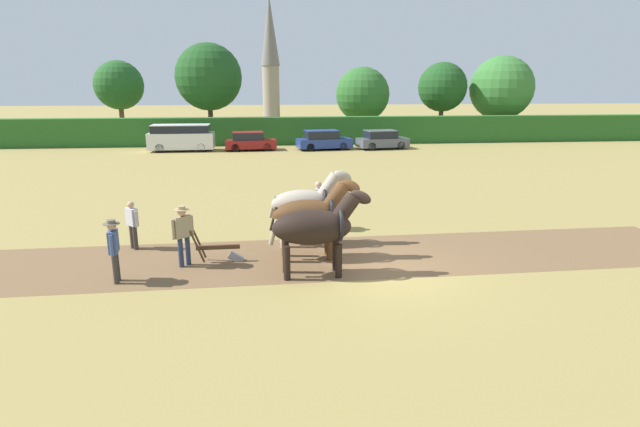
{
  "coord_description": "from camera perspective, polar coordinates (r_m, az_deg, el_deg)",
  "views": [
    {
      "loc": [
        -3.08,
        -12.62,
        4.99
      ],
      "look_at": [
        -1.44,
        2.37,
        1.1
      ],
      "focal_mm": 28.0,
      "sensor_mm": 36.0,
      "label": 1
    }
  ],
  "objects": [
    {
      "name": "plowed_furrow_strip",
      "position": [
        15.33,
        -21.37,
        -5.56
      ],
      "size": [
        34.81,
        4.38,
        0.01
      ],
      "primitive_type": "cube",
      "rotation": [
        0.0,
        0.0,
        0.01
      ],
      "color": "brown",
      "rests_on": "ground"
    },
    {
      "name": "hedgerow",
      "position": [
        43.75,
        -2.24,
        9.44
      ],
      "size": [
        68.39,
        1.42,
        2.33
      ],
      "primitive_type": "cube",
      "color": "#286023",
      "rests_on": "ground"
    },
    {
      "name": "church_spire",
      "position": [
        72.17,
        -5.71,
        17.43
      ],
      "size": [
        2.59,
        2.59,
        16.81
      ],
      "color": "gray",
      "rests_on": "ground"
    },
    {
      "name": "parked_van",
      "position": [
        40.55,
        -15.56,
        8.38
      ],
      "size": [
        4.98,
        2.13,
        2.04
      ],
      "rotation": [
        0.0,
        0.0,
        0.02
      ],
      "color": "silver",
      "rests_on": "ground"
    },
    {
      "name": "parked_car_left",
      "position": [
        39.92,
        -8.05,
        8.16
      ],
      "size": [
        4.07,
        2.05,
        1.45
      ],
      "rotation": [
        0.0,
        0.0,
        0.09
      ],
      "color": "maroon",
      "rests_on": "ground"
    },
    {
      "name": "tree_center_left",
      "position": [
        48.6,
        4.88,
        13.4
      ],
      "size": [
        5.07,
        5.07,
        6.67
      ],
      "color": "brown",
      "rests_on": "ground"
    },
    {
      "name": "farmer_onlooker_left",
      "position": [
        13.86,
        -22.5,
        -3.48
      ],
      "size": [
        0.42,
        0.66,
        1.69
      ],
      "rotation": [
        0.0,
        0.0,
        0.11
      ],
      "color": "#38332D",
      "rests_on": "ground"
    },
    {
      "name": "parked_car_center_left",
      "position": [
        40.01,
        0.39,
        8.37
      ],
      "size": [
        4.5,
        2.41,
        1.54
      ],
      "rotation": [
        0.0,
        0.0,
        0.15
      ],
      "color": "navy",
      "rests_on": "ground"
    },
    {
      "name": "farmer_onlooker_right",
      "position": [
        16.52,
        -20.66,
        -0.93
      ],
      "size": [
        0.45,
        0.49,
        1.53
      ],
      "rotation": [
        0.0,
        0.0,
        0.72
      ],
      "color": "#38332D",
      "rests_on": "ground"
    },
    {
      "name": "draft_horse_lead_left",
      "position": [
        13.2,
        -0.46,
        -1.53
      ],
      "size": [
        2.8,
        1.01,
        2.4
      ],
      "rotation": [
        0.0,
        0.0,
        0.01
      ],
      "color": "black",
      "rests_on": "ground"
    },
    {
      "name": "farmer_at_plow",
      "position": [
        14.46,
        -15.4,
        -1.94
      ],
      "size": [
        0.55,
        0.47,
        1.76
      ],
      "rotation": [
        0.0,
        0.0,
        -0.88
      ],
      "color": "#28334C",
      "rests_on": "ground"
    },
    {
      "name": "draft_horse_trail_left",
      "position": [
        15.83,
        -1.58,
        1.22
      ],
      "size": [
        2.72,
        0.94,
        2.47
      ],
      "rotation": [
        0.0,
        0.0,
        0.01
      ],
      "color": "#B2A38E",
      "rests_on": "ground"
    },
    {
      "name": "farmer_beside_team",
      "position": [
        17.55,
        -0.18,
        1.38
      ],
      "size": [
        0.28,
        0.68,
        1.74
      ],
      "rotation": [
        0.0,
        0.0,
        -0.15
      ],
      "color": "#4C4C4C",
      "rests_on": "ground"
    },
    {
      "name": "tree_left",
      "position": [
        47.24,
        -12.62,
        14.98
      ],
      "size": [
        5.92,
        5.92,
        8.65
      ],
      "color": "#423323",
      "rests_on": "ground"
    },
    {
      "name": "parked_car_center",
      "position": [
        40.78,
        7.08,
        8.35
      ],
      "size": [
        4.23,
        2.43,
        1.5
      ],
      "rotation": [
        0.0,
        0.0,
        0.17
      ],
      "color": "#565B66",
      "rests_on": "ground"
    },
    {
      "name": "draft_horse_lead_right",
      "position": [
        14.52,
        -1.06,
        -0.1
      ],
      "size": [
        2.72,
        0.98,
        2.43
      ],
      "rotation": [
        0.0,
        0.0,
        0.01
      ],
      "color": "#513319",
      "rests_on": "ground"
    },
    {
      "name": "tree_center_right",
      "position": [
        52.83,
        20.03,
        13.32
      ],
      "size": [
        6.08,
        6.08,
        7.76
      ],
      "color": "#423323",
      "rests_on": "ground"
    },
    {
      "name": "ground_plane",
      "position": [
        13.92,
        7.01,
        -6.66
      ],
      "size": [
        240.0,
        240.0,
        0.0
      ],
      "primitive_type": "plane",
      "color": "#998447"
    },
    {
      "name": "plow",
      "position": [
        14.78,
        -11.08,
        -4.27
      ],
      "size": [
        1.5,
        0.47,
        1.13
      ],
      "rotation": [
        0.0,
        0.0,
        0.01
      ],
      "color": "#4C331E",
      "rests_on": "ground"
    },
    {
      "name": "tree_center",
      "position": [
        50.53,
        13.83,
        13.84
      ],
      "size": [
        4.64,
        4.64,
        7.13
      ],
      "color": "brown",
      "rests_on": "ground"
    },
    {
      "name": "tree_far_left",
      "position": [
        50.76,
        -22.0,
        13.42
      ],
      "size": [
        4.44,
        4.44,
        7.2
      ],
      "color": "brown",
      "rests_on": "ground"
    }
  ]
}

